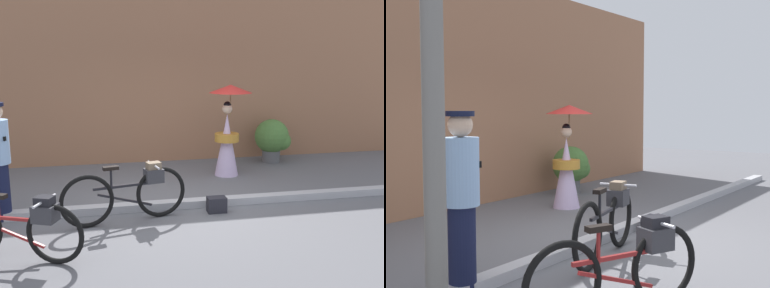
# 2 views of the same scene
# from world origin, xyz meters

# --- Properties ---
(ground_plane) EXTENTS (30.00, 30.00, 0.00)m
(ground_plane) POSITION_xyz_m (0.00, 0.00, 0.00)
(ground_plane) COLOR slate
(building_wall) EXTENTS (14.00, 0.40, 4.20)m
(building_wall) POSITION_xyz_m (0.00, 3.43, 2.10)
(building_wall) COLOR #9E6B4C
(building_wall) RESTS_ON ground_plane
(sidewalk_curb) EXTENTS (14.00, 0.20, 0.12)m
(sidewalk_curb) POSITION_xyz_m (0.00, 0.00, 0.06)
(sidewalk_curb) COLOR #B2B2B7
(sidewalk_curb) RESTS_ON ground_plane
(bicycle_near_officer) EXTENTS (1.64, 0.77, 0.81)m
(bicycle_near_officer) POSITION_xyz_m (-2.05, -1.44, 0.43)
(bicycle_near_officer) COLOR black
(bicycle_near_officer) RESTS_ON ground_plane
(bicycle_far_side) EXTENTS (1.84, 0.55, 0.85)m
(bicycle_far_side) POSITION_xyz_m (-0.70, -0.42, 0.45)
(bicycle_far_side) COLOR black
(bicycle_far_side) RESTS_ON ground_plane
(person_officer) EXTENTS (0.34, 0.34, 1.74)m
(person_officer) POSITION_xyz_m (-2.55, 0.03, 0.93)
(person_officer) COLOR #141938
(person_officer) RESTS_ON ground_plane
(person_with_parasol) EXTENTS (0.85, 0.85, 1.83)m
(person_with_parasol) POSITION_xyz_m (1.41, 1.76, 0.95)
(person_with_parasol) COLOR silver
(person_with_parasol) RESTS_ON ground_plane
(potted_plant_by_door) EXTENTS (0.79, 0.77, 0.98)m
(potted_plant_by_door) POSITION_xyz_m (2.74, 2.64, 0.55)
(potted_plant_by_door) COLOR #59595B
(potted_plant_by_door) RESTS_ON ground_plane
(backpack_on_pavement) EXTENTS (0.29, 0.19, 0.24)m
(backpack_on_pavement) POSITION_xyz_m (0.64, -0.32, 0.13)
(backpack_on_pavement) COLOR #26262D
(backpack_on_pavement) RESTS_ON ground_plane
(utility_pole) EXTENTS (0.18, 0.18, 4.80)m
(utility_pole) POSITION_xyz_m (-3.08, -0.27, 2.40)
(utility_pole) COLOR slate
(utility_pole) RESTS_ON ground_plane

